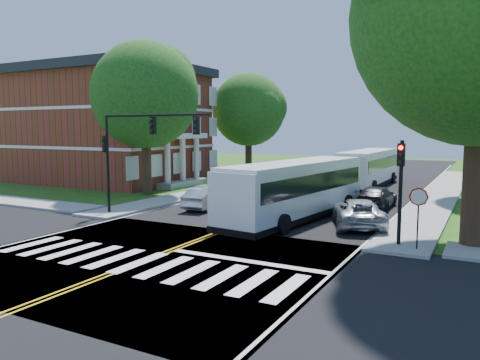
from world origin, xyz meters
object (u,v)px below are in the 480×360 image
Objects in this scene: hatchback at (207,197)px; bus_follow at (369,168)px; signal_nw at (138,140)px; bus_lead at (297,189)px; suv at (358,212)px; signal_ne at (401,178)px; dark_sedan at (377,197)px.

bus_follow is at bearing -116.28° from hatchback.
bus_lead is at bearing 26.08° from signal_nw.
signal_nw reaches higher than bus_lead.
signal_nw reaches higher than bus_follow.
signal_nw is 12.54m from suv.
suv is (-2.61, 3.57, -2.24)m from signal_ne.
bus_follow reaches higher than dark_sedan.
suv is 6.17m from dark_sedan.
dark_sedan is (11.08, 9.74, -3.68)m from signal_nw.
signal_nw is 9.22m from bus_lead.
signal_nw is at bearing 40.75° from dark_sedan.
signal_ne is at bearing 105.78° from suv.
suv is 1.08× the size of dark_sedan.
signal_ne is 7.35m from bus_lead.
signal_nw is 22.33m from bus_follow.
signal_ne is at bearing 0.05° from signal_nw.
hatchback is (1.71, 4.50, -3.66)m from signal_nw.
hatchback reaches higher than dark_sedan.
signal_ne is at bearing 155.19° from hatchback.
hatchback is 0.83× the size of suv.
bus_lead is 3.66m from suv.
signal_ne is at bearing 106.81° from bus_follow.
suv is at bearing 17.37° from signal_nw.
bus_lead is 16.77m from bus_follow.
signal_ne reaches higher than dark_sedan.
bus_lead is (7.93, 3.88, -2.67)m from signal_nw.
signal_ne is 1.03× the size of hatchback.
signal_nw is at bearing 69.29° from bus_follow.
dark_sedan is (9.37, 5.25, -0.01)m from hatchback.
signal_ne is 0.85× the size of suv.
dark_sedan is at bearing -155.57° from hatchback.
bus_follow is 2.56× the size of dark_sedan.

